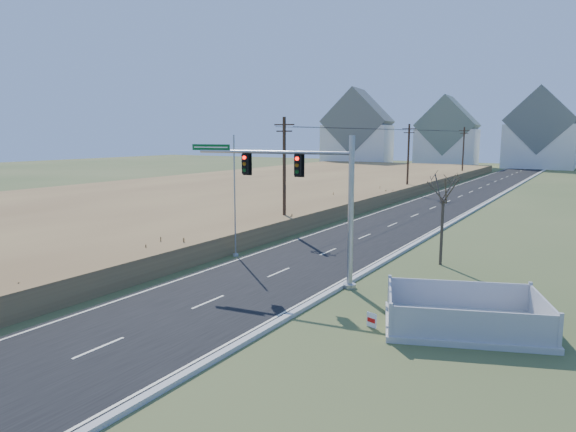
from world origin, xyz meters
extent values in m
plane|color=#3E4F26|center=(0.00, 0.00, 0.00)|extent=(260.00, 260.00, 0.00)
cube|color=black|center=(0.00, 50.00, 0.03)|extent=(8.00, 180.00, 0.06)
cube|color=#B2AFA8|center=(4.15, 50.00, 0.09)|extent=(0.30, 180.00, 0.18)
cube|color=#A6864B|center=(-24.00, 40.00, 0.65)|extent=(38.00, 110.00, 1.30)
cylinder|color=#422D1E|center=(-6.50, 15.00, 4.50)|extent=(0.26, 0.26, 9.00)
cube|color=#422D1E|center=(-6.50, 15.00, 8.40)|extent=(1.80, 0.10, 0.10)
cube|color=#422D1E|center=(-6.50, 15.00, 7.90)|extent=(1.40, 0.10, 0.10)
cylinder|color=#422D1E|center=(-6.50, 45.00, 4.50)|extent=(0.26, 0.26, 9.00)
cube|color=#422D1E|center=(-6.50, 45.00, 8.40)|extent=(1.80, 0.10, 0.10)
cube|color=#422D1E|center=(-6.50, 45.00, 7.90)|extent=(1.40, 0.10, 0.10)
cylinder|color=#422D1E|center=(-6.50, 75.00, 4.50)|extent=(0.26, 0.26, 9.00)
cube|color=#422D1E|center=(-6.50, 75.00, 8.40)|extent=(1.80, 0.10, 0.10)
cube|color=#422D1E|center=(-6.50, 75.00, 7.90)|extent=(1.40, 0.10, 0.10)
cube|color=white|center=(-38.00, 100.00, 5.00)|extent=(17.38, 13.12, 10.00)
cube|color=slate|center=(-38.00, 100.00, 10.90)|extent=(17.69, 13.38, 16.29)
cube|color=white|center=(-18.00, 108.00, 4.50)|extent=(14.66, 10.95, 9.00)
cube|color=slate|center=(-18.00, 108.00, 9.90)|extent=(14.93, 11.17, 14.26)
cube|color=white|center=(2.00, 112.00, 5.00)|extent=(15.00, 10.00, 10.00)
cube|color=slate|center=(2.00, 112.00, 10.90)|extent=(15.27, 10.20, 15.27)
cylinder|color=#9EA0A5|center=(4.50, 3.53, 0.11)|extent=(0.65, 0.65, 0.22)
cylinder|color=#9EA0A5|center=(4.50, 3.53, 3.80)|extent=(0.28, 0.28, 7.59)
cylinder|color=#9EA0A5|center=(0.19, 3.01, 6.73)|extent=(8.64, 1.23, 0.17)
cube|color=black|center=(1.70, 3.19, 6.10)|extent=(0.37, 0.32, 1.05)
cube|color=black|center=(-1.31, 2.82, 6.10)|extent=(0.37, 0.32, 1.05)
cube|color=#05571D|center=(-3.47, 2.56, 6.94)|extent=(2.37, 0.33, 0.33)
cube|color=#B7B5AD|center=(10.67, 0.97, 0.12)|extent=(7.20, 6.09, 0.23)
cube|color=#A7A7AB|center=(11.37, -0.84, 0.81)|extent=(5.45, 2.16, 1.16)
cube|color=#A7A7AB|center=(9.98, 2.78, 0.81)|extent=(5.45, 2.16, 1.16)
cube|color=#A7A7AB|center=(7.96, -0.07, 0.81)|extent=(1.46, 3.64, 1.16)
cube|color=#A7A7AB|center=(13.38, 2.01, 0.81)|extent=(1.46, 3.64, 1.16)
cube|color=white|center=(7.52, -0.90, 0.31)|extent=(0.47, 0.18, 0.59)
cube|color=red|center=(7.51, -0.93, 0.31)|extent=(0.37, 0.13, 0.17)
cylinder|color=#B7B5AD|center=(-4.56, 6.04, 0.08)|extent=(0.34, 0.34, 0.15)
cylinder|color=#9EA0A5|center=(-4.56, 6.04, 3.81)|extent=(0.10, 0.10, 7.62)
cylinder|color=#4C3F33|center=(7.12, 10.66, 1.91)|extent=(0.17, 0.17, 3.83)
camera|label=1|loc=(14.89, -19.29, 7.60)|focal=32.00mm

